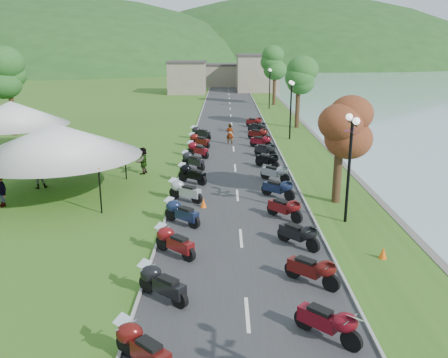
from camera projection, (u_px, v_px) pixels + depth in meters
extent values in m
cube|color=#353537|center=(232.00, 135.00, 43.58)|extent=(7.00, 120.00, 0.02)
cube|color=gray|center=(218.00, 75.00, 86.15)|extent=(18.00, 16.00, 5.00)
imported|color=slate|center=(88.00, 172.00, 31.02)|extent=(0.86, 0.81, 1.90)
imported|color=slate|center=(40.00, 188.00, 27.67)|extent=(0.99, 0.78, 1.79)
imported|color=slate|center=(2.00, 206.00, 24.55)|extent=(1.25, 1.18, 1.88)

